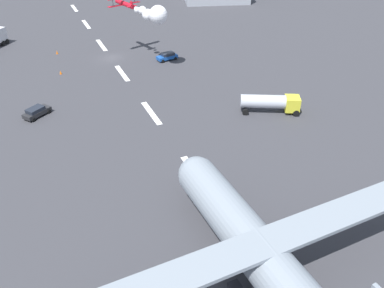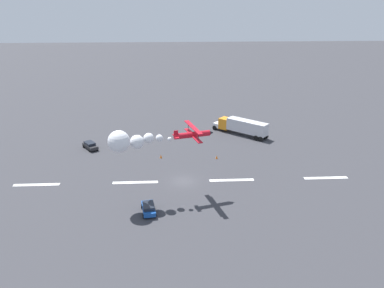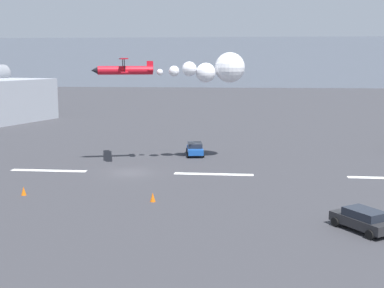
# 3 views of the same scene
# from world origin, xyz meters

# --- Properties ---
(ground_plane) EXTENTS (440.00, 440.00, 0.00)m
(ground_plane) POSITION_xyz_m (0.00, 0.00, 0.00)
(ground_plane) COLOR #38383D
(ground_plane) RESTS_ON ground
(runway_stripe_3) EXTENTS (8.00, 0.90, 0.01)m
(runway_stripe_3) POSITION_xyz_m (-8.60, 0.00, 0.01)
(runway_stripe_3) COLOR white
(runway_stripe_3) RESTS_ON ground
(runway_stripe_4) EXTENTS (8.00, 0.90, 0.01)m
(runway_stripe_4) POSITION_xyz_m (8.60, 0.00, 0.01)
(runway_stripe_4) COLOR white
(runway_stripe_4) RESTS_ON ground
(mountain_ridge_distant) EXTENTS (396.00, 16.00, 21.13)m
(mountain_ridge_distant) POSITION_xyz_m (0.00, 179.20, 10.57)
(mountain_ridge_distant) COLOR gray
(mountain_ridge_distant) RESTS_ON ground
(stunt_biplane_red) EXTENTS (16.43, 8.42, 3.35)m
(stunt_biplane_red) POSITION_xyz_m (8.18, 6.82, 10.41)
(stunt_biplane_red) COLOR red
(followme_car_yellow) EXTENTS (3.96, 4.59, 1.52)m
(followme_car_yellow) POSITION_xyz_m (19.59, -16.65, 0.81)
(followme_car_yellow) COLOR #262628
(followme_car_yellow) RESTS_ON ground
(airport_staff_sedan) EXTENTS (2.55, 4.45, 1.52)m
(airport_staff_sedan) POSITION_xyz_m (5.71, 10.37, 0.81)
(airport_staff_sedan) COLOR #194CA5
(airport_staff_sedan) RESTS_ON ground
(traffic_cone_near) EXTENTS (0.44, 0.44, 0.75)m
(traffic_cone_near) POSITION_xyz_m (-7.00, -9.89, 0.38)
(traffic_cone_near) COLOR orange
(traffic_cone_near) RESTS_ON ground
(traffic_cone_far) EXTENTS (0.44, 0.44, 0.75)m
(traffic_cone_far) POSITION_xyz_m (4.29, -10.81, 0.38)
(traffic_cone_far) COLOR orange
(traffic_cone_far) RESTS_ON ground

